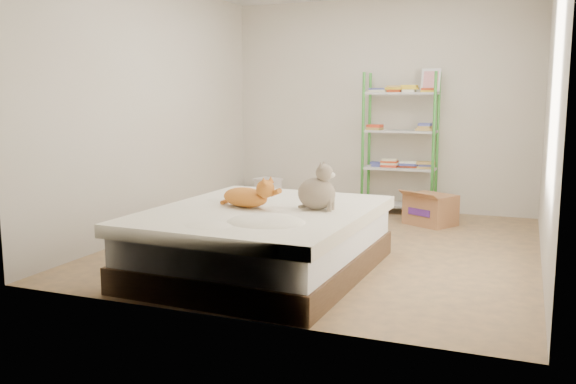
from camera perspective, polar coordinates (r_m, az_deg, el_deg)
The scene contains 7 objects.
room at distance 5.72m, azimuth 3.92°, elevation 7.77°, with size 3.81×4.21×2.61m.
bed at distance 4.95m, azimuth -2.35°, elevation -4.53°, with size 1.72×2.12×0.52m.
orange_cat at distance 4.95m, azimuth -4.02°, elevation -0.26°, with size 0.51×0.27×0.20m, color #C3621F, non-canonical shape.
grey_cat at distance 4.82m, azimuth 2.69°, elevation 0.51°, with size 0.27×0.33×0.37m, color gray, non-canonical shape.
shelf_unit at distance 7.49m, azimuth 10.49°, elevation 4.56°, with size 0.88×0.36×1.74m.
cardboard_box at distance 6.95m, azimuth 13.19°, elevation -1.59°, with size 0.62×0.65×0.40m.
white_bin at distance 8.05m, azimuth -1.90°, elevation 0.09°, with size 0.36×0.34×0.35m.
Camera 1 is at (1.72, -5.46, 1.42)m, focal length 38.00 mm.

